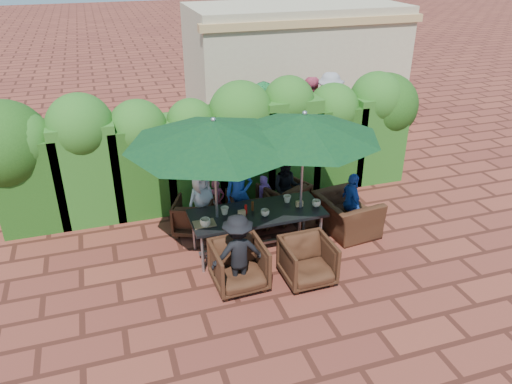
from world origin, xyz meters
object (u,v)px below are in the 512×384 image
object	(u,v)px
chair_far_left	(194,215)
chair_far_right	(284,198)
chair_far_mid	(249,208)
chair_near_right	(308,259)
umbrella_left	(214,133)
chair_near_left	(239,263)
dining_table	(257,216)
umbrella_right	(304,126)
chair_end_right	(347,209)

from	to	relation	value
chair_far_left	chair_far_right	size ratio (longest dim) A/B	0.88
chair_far_left	chair_far_mid	bearing A→B (deg)	-159.97
chair_far_right	chair_near_right	world-z (taller)	chair_far_right
umbrella_left	chair_far_left	xyz separation A→B (m)	(-0.23, 0.88, -1.86)
chair_far_left	chair_near_left	distance (m)	1.82
chair_near_right	chair_near_left	bearing A→B (deg)	168.54
dining_table	chair_near_right	size ratio (longest dim) A/B	2.89
umbrella_left	umbrella_right	xyz separation A→B (m)	(1.43, -0.13, -0.00)
chair_far_right	chair_near_right	bearing A→B (deg)	55.54
umbrella_left	chair_end_right	world-z (taller)	umbrella_left
dining_table	chair_end_right	size ratio (longest dim) A/B	2.09
chair_near_right	umbrella_left	bearing A→B (deg)	135.43
chair_far_left	chair_far_mid	world-z (taller)	chair_far_mid
umbrella_right	chair_far_mid	xyz separation A→B (m)	(-0.64, 0.92, -1.84)
umbrella_left	umbrella_right	bearing A→B (deg)	-5.14
dining_table	umbrella_left	xyz separation A→B (m)	(-0.67, 0.05, 1.54)
chair_near_right	dining_table	bearing A→B (deg)	113.83
dining_table	chair_far_left	world-z (taller)	dining_table
umbrella_right	chair_end_right	distance (m)	2.01
umbrella_right	chair_near_left	world-z (taller)	umbrella_right
chair_far_left	chair_near_right	size ratio (longest dim) A/B	0.91
chair_near_left	chair_far_left	bearing A→B (deg)	98.24
umbrella_left	chair_far_left	distance (m)	2.07
chair_near_left	chair_end_right	bearing A→B (deg)	19.73
chair_near_left	chair_far_mid	bearing A→B (deg)	65.79
chair_near_left	chair_end_right	size ratio (longest dim) A/B	0.75
dining_table	umbrella_right	xyz separation A→B (m)	(0.75, -0.08, 1.54)
chair_near_left	chair_end_right	world-z (taller)	chair_end_right
chair_near_left	chair_near_right	bearing A→B (deg)	-12.94
chair_far_right	chair_end_right	world-z (taller)	chair_end_right
chair_far_left	chair_far_right	distance (m)	1.76
chair_end_right	chair_far_left	bearing A→B (deg)	65.96
dining_table	chair_end_right	world-z (taller)	chair_end_right
chair_far_right	chair_near_left	bearing A→B (deg)	27.73
chair_far_left	chair_far_right	bearing A→B (deg)	-154.30
chair_far_mid	chair_near_left	size ratio (longest dim) A/B	0.92
chair_far_left	chair_near_left	size ratio (longest dim) A/B	0.87
chair_far_right	chair_end_right	xyz separation A→B (m)	(0.90, -0.88, 0.07)
chair_near_left	chair_near_right	xyz separation A→B (m)	(1.06, -0.20, -0.02)
umbrella_right	chair_far_left	size ratio (longest dim) A/B	3.52
umbrella_left	umbrella_right	size ratio (longest dim) A/B	1.11
umbrella_left	chair_far_mid	world-z (taller)	umbrella_left
chair_far_right	chair_near_right	size ratio (longest dim) A/B	1.03
chair_end_right	chair_near_left	bearing A→B (deg)	105.81
dining_table	chair_near_left	world-z (taller)	chair_near_left
chair_near_left	chair_near_right	size ratio (longest dim) A/B	1.04
umbrella_left	chair_far_left	size ratio (longest dim) A/B	3.93
dining_table	umbrella_left	world-z (taller)	umbrella_left
umbrella_left	chair_far_right	size ratio (longest dim) A/B	3.47
chair_far_mid	chair_far_right	size ratio (longest dim) A/B	0.93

